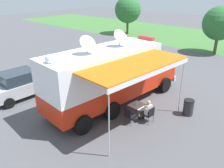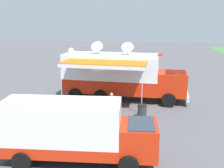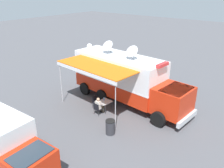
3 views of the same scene
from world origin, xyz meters
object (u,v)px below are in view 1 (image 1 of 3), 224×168
folding_table (138,106)px  seated_responder (147,110)px  water_bottle (135,104)px  car_behind_truck (20,84)px  folding_chair_at_table (149,114)px  command_truck (114,74)px  trash_bin (188,107)px  folding_chair_beside_table (129,115)px

folding_table → seated_responder: bearing=-2.2°
folding_table → seated_responder: seated_responder is taller
water_bottle → car_behind_truck: (-7.04, -2.80, 0.05)m
car_behind_truck → water_bottle: bearing=21.7°
car_behind_truck → folding_chair_at_table: bearing=20.4°
command_truck → water_bottle: (1.96, -0.47, -1.11)m
command_truck → trash_bin: (4.01, 1.78, -1.49)m
command_truck → folding_chair_beside_table: 2.78m
folding_chair_beside_table → seated_responder: (0.54, 0.83, 0.14)m
command_truck → car_behind_truck: bearing=-147.2°
folding_chair_beside_table → folding_table: bearing=94.9°
folding_chair_at_table → folding_chair_beside_table: 1.09m
command_truck → seated_responder: command_truck is taller
water_bottle → folding_chair_beside_table: bearing=-78.6°
folding_chair_at_table → trash_bin: 2.43m
folding_chair_at_table → seated_responder: (-0.19, 0.01, 0.14)m
folding_chair_beside_table → car_behind_truck: 7.50m
folding_chair_beside_table → seated_responder: 1.00m
folding_chair_beside_table → seated_responder: bearing=56.9°
command_truck → seated_responder: bearing=-7.0°
water_bottle → trash_bin: size_ratio=0.25×
folding_table → trash_bin: 2.88m
folding_table → folding_chair_at_table: folding_chair_at_table is taller
command_truck → folding_table: bearing=-8.4°
folding_table → car_behind_truck: size_ratio=0.20×
seated_responder → car_behind_truck: bearing=-159.1°
folding_table → folding_chair_at_table: size_ratio=0.99×
seated_responder → trash_bin: bearing=56.7°
water_bottle → car_behind_truck: bearing=-158.3°
folding_chair_beside_table → seated_responder: seated_responder is taller
seated_responder → command_truck: bearing=173.0°
command_truck → folding_chair_beside_table: size_ratio=11.09×
command_truck → seated_responder: 2.95m
command_truck → car_behind_truck: size_ratio=2.28×
folding_table → trash_bin: bearing=46.2°
command_truck → water_bottle: 2.30m
command_truck → folding_table: (2.02, -0.30, -1.27)m
command_truck → folding_chair_beside_table: bearing=-28.8°
folding_table → car_behind_truck: bearing=-157.3°
folding_chair_at_table → folding_chair_beside_table: size_ratio=1.00×
folding_table → water_bottle: water_bottle is taller
water_bottle → car_behind_truck: car_behind_truck is taller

